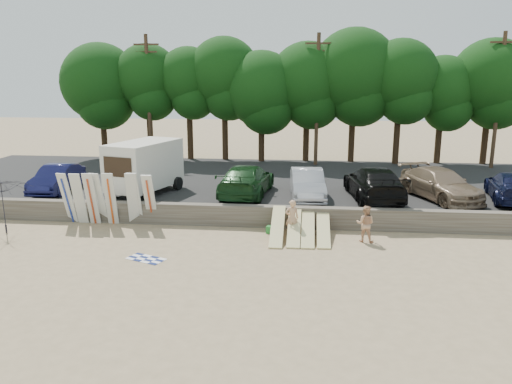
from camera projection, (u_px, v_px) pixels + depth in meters
ground at (270, 248)px, 20.39m from camera, size 120.00×120.00×0.00m
seawall at (275, 217)px, 23.18m from camera, size 44.00×0.50×1.00m
parking_lot at (283, 185)px, 30.47m from camera, size 44.00×14.50×0.70m
treeline at (291, 79)px, 35.81m from camera, size 33.85×6.28×9.51m
utility_poles at (317, 97)px, 34.43m from camera, size 25.80×0.26×9.00m
box_trailer at (144, 165)px, 26.49m from camera, size 3.44×4.82×2.79m
car_0 at (57, 178)px, 27.14m from camera, size 1.74×4.45×1.45m
car_1 at (247, 180)px, 26.26m from camera, size 2.74×5.75×1.62m
car_2 at (307, 184)px, 25.59m from camera, size 1.96×4.69×1.51m
car_3 at (374, 183)px, 25.48m from camera, size 2.96×5.95×1.66m
car_4 at (441, 184)px, 25.48m from camera, size 3.98×5.69×1.53m
car_5 at (512, 187)px, 25.06m from camera, size 2.94×5.34×1.47m
surfboard_upright_0 at (67, 198)px, 23.49m from camera, size 0.62×0.84×2.52m
surfboard_upright_1 at (79, 199)px, 23.35m from camera, size 0.51×0.74×2.53m
surfboard_upright_2 at (91, 199)px, 23.29m from camera, size 0.51×0.67×2.54m
surfboard_upright_3 at (99, 198)px, 23.42m from camera, size 0.61×0.80×2.53m
surfboard_upright_4 at (110, 199)px, 23.27m from camera, size 0.55×0.67×2.55m
surfboard_upright_5 at (133, 199)px, 23.25m from camera, size 0.59×0.70×2.55m
surfboard_upright_6 at (135, 199)px, 23.31m from camera, size 0.57×0.66×2.55m
surfboard_upright_7 at (150, 200)px, 23.24m from camera, size 0.51×0.84×2.50m
surfboard_low_0 at (277, 226)px, 21.55m from camera, size 0.56×2.84×1.09m
surfboard_low_1 at (294, 227)px, 21.59m from camera, size 0.56×2.87×1.00m
surfboard_low_2 at (308, 228)px, 21.56m from camera, size 0.56×2.90×0.90m
surfboard_low_3 at (323, 229)px, 21.55m from camera, size 0.56×2.91×0.88m
beachgoer_a at (292, 218)px, 21.78m from camera, size 0.65×0.48×1.64m
beachgoer_b at (365, 224)px, 21.05m from camera, size 0.89×0.76×1.58m
cooler at (271, 230)px, 22.33m from camera, size 0.44×0.39×0.32m
gear_bag at (302, 230)px, 22.51m from camera, size 0.32×0.27×0.22m
beach_towel at (146, 259)px, 19.22m from camera, size 1.96×1.96×0.00m
beach_umbrella at (3, 206)px, 22.11m from camera, size 3.78×3.77×2.46m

